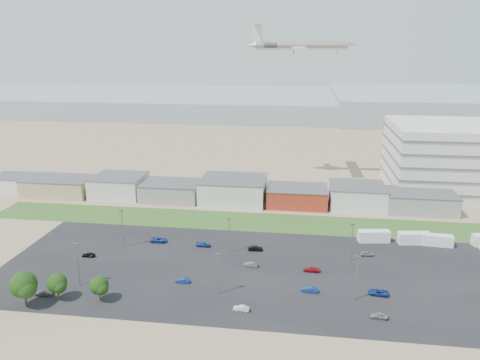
% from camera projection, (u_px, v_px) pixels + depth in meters
% --- Properties ---
extents(ground, '(700.00, 700.00, 0.00)m').
position_uv_depth(ground, '(210.00, 313.00, 94.83)').
color(ground, '#927A5D').
rests_on(ground, ground).
extents(parking_lot, '(120.00, 50.00, 0.01)m').
position_uv_depth(parking_lot, '(247.00, 269.00, 113.22)').
color(parking_lot, black).
rests_on(parking_lot, ground).
extents(grass_strip, '(160.00, 16.00, 0.02)m').
position_uv_depth(grass_strip, '(243.00, 221.00, 144.34)').
color(grass_strip, '#2C5620').
rests_on(grass_strip, ground).
extents(hills_backdrop, '(700.00, 200.00, 9.00)m').
position_uv_depth(hills_backdrop, '(332.00, 106.00, 388.24)').
color(hills_backdrop, gray).
rests_on(hills_backdrop, ground).
extents(building_row, '(170.00, 20.00, 8.00)m').
position_uv_depth(building_row, '(202.00, 189.00, 163.58)').
color(building_row, silver).
rests_on(building_row, ground).
extents(box_trailer_a, '(8.84, 3.96, 3.20)m').
position_uv_depth(box_trailer_a, '(374.00, 236.00, 128.90)').
color(box_trailer_a, silver).
rests_on(box_trailer_a, ground).
extents(box_trailer_b, '(8.77, 3.87, 3.18)m').
position_uv_depth(box_trailer_b, '(414.00, 238.00, 127.62)').
color(box_trailer_b, silver).
rests_on(box_trailer_b, ground).
extents(box_trailer_c, '(8.24, 3.27, 3.01)m').
position_uv_depth(box_trailer_c, '(437.00, 240.00, 126.49)').
color(box_trailer_c, silver).
rests_on(box_trailer_c, ground).
extents(tree_mid, '(5.85, 5.85, 8.77)m').
position_uv_depth(tree_mid, '(24.00, 287.00, 96.00)').
color(tree_mid, black).
rests_on(tree_mid, ground).
extents(tree_right, '(4.44, 4.44, 6.66)m').
position_uv_depth(tree_right, '(57.00, 285.00, 99.01)').
color(tree_right, black).
rests_on(tree_right, ground).
extents(tree_near, '(4.28, 4.28, 6.42)m').
position_uv_depth(tree_near, '(99.00, 287.00, 98.44)').
color(tree_near, black).
rests_on(tree_near, ground).
extents(lightpole_front_l, '(1.21, 0.50, 10.27)m').
position_uv_depth(lightpole_front_l, '(78.00, 265.00, 104.27)').
color(lightpole_front_l, slate).
rests_on(lightpole_front_l, ground).
extents(lightpole_front_m, '(1.11, 0.46, 9.46)m').
position_uv_depth(lightpole_front_m, '(218.00, 274.00, 100.92)').
color(lightpole_front_m, slate).
rests_on(lightpole_front_m, ground).
extents(lightpole_front_r, '(1.19, 0.50, 10.14)m').
position_uv_depth(lightpole_front_r, '(356.00, 278.00, 98.28)').
color(lightpole_front_r, slate).
rests_on(lightpole_front_r, ground).
extents(lightpole_back_l, '(1.22, 0.51, 10.38)m').
position_uv_depth(lightpole_back_l, '(123.00, 229.00, 124.61)').
color(lightpole_back_l, slate).
rests_on(lightpole_back_l, ground).
extents(lightpole_back_m, '(1.10, 0.46, 9.39)m').
position_uv_depth(lightpole_back_m, '(229.00, 235.00, 121.45)').
color(lightpole_back_m, slate).
rests_on(lightpole_back_m, ground).
extents(lightpole_back_r, '(1.16, 0.48, 9.85)m').
position_uv_depth(lightpole_back_r, '(352.00, 242.00, 116.59)').
color(lightpole_back_r, slate).
rests_on(lightpole_back_r, ground).
extents(airliner, '(42.72, 29.91, 12.34)m').
position_uv_depth(airliner, '(301.00, 45.00, 174.88)').
color(airliner, silver).
extents(parked_car_0, '(4.54, 2.50, 1.20)m').
position_uv_depth(parked_car_0, '(378.00, 292.00, 101.43)').
color(parked_car_0, navy).
rests_on(parked_car_0, ground).
extents(parked_car_1, '(3.87, 1.69, 1.24)m').
position_uv_depth(parked_car_1, '(310.00, 289.00, 102.70)').
color(parked_car_1, navy).
rests_on(parked_car_1, ground).
extents(parked_car_2, '(3.67, 1.77, 1.21)m').
position_uv_depth(parked_car_2, '(379.00, 316.00, 92.73)').
color(parked_car_2, '#A5A5AA').
rests_on(parked_car_2, ground).
extents(parked_car_4, '(3.37, 1.25, 1.10)m').
position_uv_depth(parked_car_4, '(183.00, 280.00, 106.73)').
color(parked_car_4, navy).
rests_on(parked_car_4, ground).
extents(parked_car_5, '(3.39, 1.40, 1.15)m').
position_uv_depth(parked_car_5, '(88.00, 255.00, 119.89)').
color(parked_car_5, black).
rests_on(parked_car_5, ground).
extents(parked_car_6, '(4.09, 1.81, 1.17)m').
position_uv_depth(parked_car_6, '(204.00, 244.00, 126.01)').
color(parked_car_6, navy).
rests_on(parked_car_6, ground).
extents(parked_car_7, '(3.59, 1.54, 1.15)m').
position_uv_depth(parked_car_7, '(251.00, 264.00, 114.51)').
color(parked_car_7, '#595B5E').
rests_on(parked_car_7, ground).
extents(parked_car_8, '(3.68, 1.88, 1.20)m').
position_uv_depth(parked_car_8, '(367.00, 254.00, 120.34)').
color(parked_car_8, '#A5A5AA').
rests_on(parked_car_8, ground).
extents(parked_car_9, '(4.60, 2.19, 1.27)m').
position_uv_depth(parked_car_9, '(159.00, 240.00, 128.84)').
color(parked_car_9, navy).
rests_on(parked_car_9, ground).
extents(parked_car_10, '(4.20, 1.87, 1.20)m').
position_uv_depth(parked_car_10, '(44.00, 293.00, 101.35)').
color(parked_car_10, '#595B5E').
rests_on(parked_car_10, ground).
extents(parked_car_11, '(3.94, 1.61, 1.27)m').
position_uv_depth(parked_car_11, '(255.00, 248.00, 123.42)').
color(parked_car_11, black).
rests_on(parked_car_11, ground).
extents(parked_car_12, '(3.88, 1.78, 1.10)m').
position_uv_depth(parked_car_12, '(311.00, 269.00, 111.98)').
color(parked_car_12, maroon).
rests_on(parked_car_12, ground).
extents(parked_car_13, '(3.41, 1.35, 1.10)m').
position_uv_depth(parked_car_13, '(241.00, 308.00, 95.42)').
color(parked_car_13, silver).
rests_on(parked_car_13, ground).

